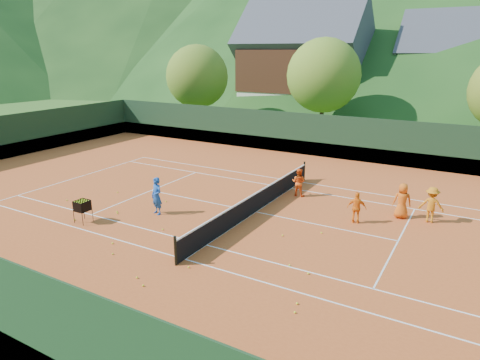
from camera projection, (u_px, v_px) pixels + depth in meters
The scene contains 35 objects.
ground at pixel (256, 212), 20.02m from camera, with size 400.00×400.00×0.00m, color #2B4F18.
clay_court at pixel (256, 212), 20.01m from camera, with size 40.00×24.00×0.02m, color #B54A1D.
coach at pixel (157, 196), 19.53m from camera, with size 0.63×0.42×1.74m, color #194CA4.
student_a at pixel (299, 182), 22.06m from camera, with size 0.71×0.55×1.46m, color #F75616.
student_b at pixel (357, 208), 18.54m from camera, with size 0.82×0.34×1.40m, color orange.
student_c at pixel (402, 201), 19.09m from camera, with size 0.79×0.51×1.61m, color #D65913.
student_d at pixel (431, 205), 18.62m from camera, with size 1.03×0.59×1.60m, color orange.
tennis_ball_0 at pixel (189, 267), 14.83m from camera, with size 0.07×0.07×0.07m, color #D8EF27.
tennis_ball_1 at pixel (7, 263), 15.09m from camera, with size 0.07×0.07×0.07m, color #D8EF27.
tennis_ball_2 at pixel (289, 265), 14.97m from camera, with size 0.07×0.07×0.07m, color #D8EF27.
tennis_ball_3 at pixel (308, 273), 14.41m from camera, with size 0.07×0.07×0.07m, color #D8EF27.
tennis_ball_4 at pixel (295, 312), 12.27m from camera, with size 0.07×0.07×0.07m, color #D8EF27.
tennis_ball_5 at pixel (143, 286), 13.67m from camera, with size 0.07×0.07×0.07m, color #D8EF27.
tennis_ball_6 at pixel (163, 229), 17.97m from camera, with size 0.07×0.07×0.07m, color #D8EF27.
tennis_ball_7 at pixel (137, 278), 14.15m from camera, with size 0.07×0.07×0.07m, color #D8EF27.
tennis_ball_8 at pixel (166, 201), 21.30m from camera, with size 0.07×0.07×0.07m, color #D8EF27.
tennis_ball_9 at pixel (113, 254), 15.80m from camera, with size 0.07×0.07×0.07m, color #D8EF27.
tennis_ball_10 at pixel (297, 303), 12.70m from camera, with size 0.07×0.07×0.07m, color #D8EF27.
tennis_ball_11 at pixel (321, 233), 17.62m from camera, with size 0.07×0.07×0.07m, color #D8EF27.
tennis_ball_12 at pixel (67, 200), 21.47m from camera, with size 0.07×0.07×0.07m, color #D8EF27.
tennis_ball_13 at pixel (75, 220), 18.98m from camera, with size 0.07×0.07×0.07m, color #D8EF27.
tennis_ball_14 at pixel (117, 212), 19.94m from camera, with size 0.07×0.07×0.07m, color #D8EF27.
tennis_ball_15 at pixel (118, 213), 19.75m from camera, with size 0.07×0.07×0.07m, color #D8EF27.
tennis_ball_16 at pixel (113, 243), 16.67m from camera, with size 0.07×0.07×0.07m, color #D8EF27.
tennis_ball_17 at pixel (118, 192), 22.67m from camera, with size 0.07×0.07×0.07m, color #D8EF27.
tennis_ball_19 at pixel (283, 235), 17.38m from camera, with size 0.07×0.07×0.07m, color #D8EF27.
tennis_ball_20 at pixel (217, 224), 18.49m from camera, with size 0.07×0.07×0.07m, color #D8EF27.
court_lines at pixel (256, 212), 20.01m from camera, with size 23.83×11.03×0.00m.
tennis_net at pixel (256, 202), 19.86m from camera, with size 0.10×12.07×1.10m.
perimeter_fence at pixel (256, 187), 19.65m from camera, with size 40.40×24.24×3.00m.
ball_hopper at pixel (82, 206), 18.60m from camera, with size 0.57×0.57×1.00m.
chalet_left at pixel (303, 66), 48.03m from camera, with size 13.80×9.93×12.92m.
chalet_mid at pixel (463, 74), 43.89m from camera, with size 12.65×8.82×11.45m.
tree_a at pixel (197, 77), 41.18m from camera, with size 6.00×6.00×7.88m.
tree_b at pixel (324, 76), 37.00m from camera, with size 6.40×6.40×8.40m.
Camera 1 is at (8.71, -16.58, 7.25)m, focal length 32.00 mm.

